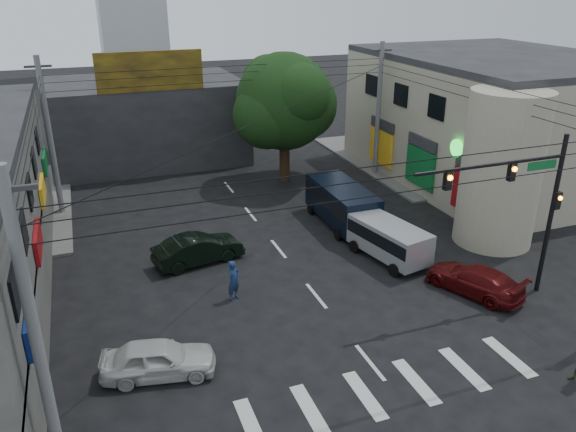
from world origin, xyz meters
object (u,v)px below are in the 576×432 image
traffic_gantry (524,194)px  maroon_sedan (474,280)px  navy_van (342,205)px  dark_sedan (198,249)px  utility_pole_far_left (50,139)px  silver_minivan (389,242)px  white_compact (158,359)px  traffic_officer (234,281)px  utility_pole_far_right (378,111)px  utility_pole_near_left (36,340)px  street_tree (284,102)px

traffic_gantry → maroon_sedan: 4.42m
maroon_sedan → navy_van: 9.30m
traffic_gantry → maroon_sedan: size_ratio=1.52×
dark_sedan → maroon_sedan: dark_sedan is taller
traffic_gantry → utility_pole_far_left: bearing=137.1°
maroon_sedan → silver_minivan: silver_minivan is taller
utility_pole_far_left → dark_sedan: size_ratio=2.00×
white_compact → traffic_officer: 5.55m
silver_minivan → utility_pole_far_right: bearing=-37.3°
maroon_sedan → silver_minivan: bearing=-87.7°
traffic_gantry → dark_sedan: traffic_gantry is taller
navy_van → white_compact: bearing=130.3°
utility_pole_near_left → utility_pole_far_left: same height
street_tree → utility_pole_far_right: size_ratio=0.95×
utility_pole_near_left → maroon_sedan: (17.19, 4.34, -3.96)m
navy_van → dark_sedan: bearing=102.6°
street_tree → utility_pole_far_left: size_ratio=0.95×
white_compact → street_tree: bearing=-20.6°
silver_minivan → traffic_officer: (-8.20, -1.02, -0.02)m
silver_minivan → street_tree: bearing=-8.4°
street_tree → dark_sedan: bearing=-129.2°
utility_pole_far_right → navy_van: size_ratio=1.62×
navy_van → utility_pole_far_left: bearing=64.8°
utility_pole_near_left → utility_pole_far_right: size_ratio=1.00×
utility_pole_far_right → utility_pole_far_left: bearing=180.0°
traffic_gantry → white_compact: (-15.12, 0.00, -4.15)m
utility_pole_far_left → utility_pole_far_right: (21.00, 0.00, 0.00)m
street_tree → traffic_officer: bearing=-118.1°
utility_pole_near_left → navy_van: bearing=41.7°
utility_pole_far_right → silver_minivan: (-5.76, -11.98, -3.65)m
utility_pole_far_right → dark_sedan: utility_pole_far_right is taller
traffic_gantry → dark_sedan: size_ratio=1.56×
traffic_gantry → white_compact: bearing=180.0°
dark_sedan → utility_pole_near_left: bearing=140.3°
utility_pole_near_left → dark_sedan: utility_pole_near_left is taller
street_tree → utility_pole_near_left: size_ratio=0.95×
utility_pole_far_left → maroon_sedan: utility_pole_far_left is taller
utility_pole_far_left → navy_van: 16.94m
navy_van → silver_minivan: bearing=-176.5°
street_tree → navy_van: bearing=-86.7°
dark_sedan → white_compact: 8.56m
navy_van → traffic_officer: navy_van is taller
utility_pole_near_left → silver_minivan: utility_pole_near_left is taller
utility_pole_far_right → silver_minivan: utility_pole_far_right is taller
utility_pole_far_left → white_compact: bearing=-79.3°
traffic_officer → white_compact: bearing=-169.6°
street_tree → traffic_gantry: (3.82, -18.00, -0.64)m
utility_pole_far_right → maroon_sedan: 17.07m
utility_pole_near_left → utility_pole_far_right: same height
white_compact → navy_van: 15.36m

